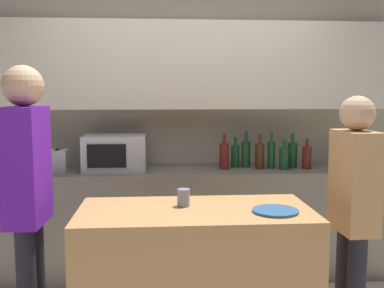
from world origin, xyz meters
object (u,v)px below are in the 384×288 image
(bottle_7, at_px, (307,157))
(bottle_3, at_px, (260,155))
(potted_plant, at_px, (354,145))
(cup_0, at_px, (183,198))
(person_center, at_px, (27,189))
(plate_on_island, at_px, (275,211))
(bottle_0, at_px, (224,155))
(bottle_1, at_px, (235,156))
(bottle_4, at_px, (271,154))
(bottle_6, at_px, (292,154))
(bottle_2, at_px, (246,154))
(person_left, at_px, (353,204))
(toaster, at_px, (52,160))
(bottle_5, at_px, (284,158))
(microwave, at_px, (115,153))

(bottle_7, bearing_deg, bottle_3, 177.44)
(potted_plant, distance_m, cup_0, 2.00)
(person_center, bearing_deg, plate_on_island, 86.64)
(bottle_0, height_order, person_center, person_center)
(bottle_1, bearing_deg, person_center, -136.89)
(plate_on_island, distance_m, person_center, 1.42)
(bottle_4, xyz_separation_m, bottle_6, (0.20, 0.03, -0.01))
(bottle_2, bearing_deg, bottle_0, -157.76)
(person_left, bearing_deg, bottle_0, 24.14)
(toaster, bearing_deg, cup_0, -49.39)
(plate_on_island, bearing_deg, bottle_3, 80.99)
(bottle_5, bearing_deg, person_left, -85.62)
(potted_plant, distance_m, person_center, 2.77)
(plate_on_island, distance_m, person_left, 0.53)
(bottle_4, distance_m, bottle_6, 0.20)
(bottle_2, bearing_deg, bottle_5, -24.58)
(bottle_0, distance_m, bottle_5, 0.52)
(cup_0, height_order, person_left, person_left)
(potted_plant, relative_size, person_center, 0.23)
(cup_0, bearing_deg, bottle_4, 55.70)
(bottle_1, bearing_deg, bottle_7, -11.96)
(microwave, relative_size, cup_0, 5.03)
(microwave, height_order, bottle_6, bottle_6)
(bottle_4, bearing_deg, person_center, -144.17)
(toaster, height_order, bottle_1, bottle_1)
(microwave, distance_m, person_center, 1.30)
(potted_plant, relative_size, bottle_0, 1.27)
(bottle_2, relative_size, bottle_5, 1.21)
(bottle_4, bearing_deg, plate_on_island, -103.11)
(bottle_1, xyz_separation_m, bottle_2, (0.09, -0.02, 0.02))
(bottle_4, distance_m, bottle_7, 0.31)
(cup_0, bearing_deg, bottle_6, 50.66)
(bottle_0, xyz_separation_m, bottle_3, (0.31, -0.01, -0.00))
(bottle_6, xyz_separation_m, person_center, (-1.93, -1.28, 0.00))
(microwave, height_order, plate_on_island, microwave)
(potted_plant, height_order, bottle_0, potted_plant)
(bottle_3, relative_size, bottle_7, 1.15)
(bottle_6, height_order, plate_on_island, bottle_6)
(bottle_7, xyz_separation_m, plate_on_island, (-0.63, -1.35, -0.10))
(person_center, bearing_deg, bottle_4, 128.51)
(toaster, height_order, bottle_2, bottle_2)
(toaster, bearing_deg, potted_plant, -0.00)
(potted_plant, xyz_separation_m, cup_0, (-1.58, -1.22, -0.15))
(bottle_1, height_order, bottle_3, bottle_3)
(potted_plant, xyz_separation_m, bottle_5, (-0.65, -0.07, -0.10))
(toaster, bearing_deg, bottle_0, -0.60)
(bottle_0, height_order, bottle_3, bottle_0)
(cup_0, bearing_deg, bottle_5, 51.06)
(person_center, bearing_deg, cup_0, 94.22)
(bottle_7, distance_m, cup_0, 1.64)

